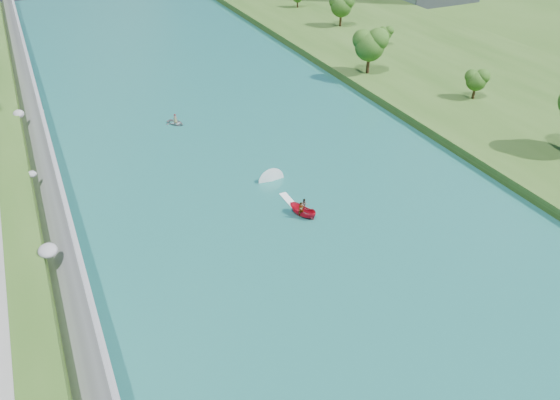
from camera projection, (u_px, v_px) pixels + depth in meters
ground at (349, 278)px, 55.62m from camera, size 260.00×260.00×0.00m
river_water at (268, 185)px, 70.71m from camera, size 55.00×240.00×0.10m
berm_east at (547, 113)px, 88.04m from camera, size 44.00×240.00×1.50m
riprap_bank at (57, 229)px, 59.62m from camera, size 4.89×236.00×4.35m
trees_east at (553, 105)px, 75.87m from camera, size 19.85×138.80×11.59m
motorboat at (295, 203)px, 65.98m from camera, size 3.60×18.73×2.18m
raft at (175, 122)px, 85.74m from camera, size 3.51×3.79×1.68m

